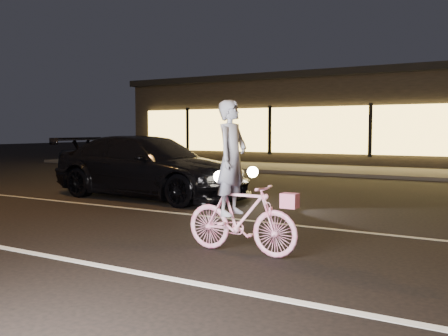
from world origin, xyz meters
The scene contains 7 objects.
ground centered at (0.00, 0.00, 0.00)m, with size 90.00×90.00×0.00m, color black.
lane_stripe_near centered at (0.00, -1.50, 0.00)m, with size 60.00×0.12×0.01m, color silver.
lane_stripe_far centered at (0.00, 2.00, 0.00)m, with size 60.00×0.10×0.01m, color gray.
sidewalk centered at (0.00, 13.00, 0.06)m, with size 30.00×4.00×0.12m, color #383533.
storefront centered at (0.00, 18.97, 2.15)m, with size 25.40×8.42×4.20m.
cyclist centered at (2.03, -0.13, 0.71)m, with size 1.58×0.54×1.99m.
sedan centered at (-2.36, 3.52, 0.73)m, with size 5.14×2.25×1.47m.
Camera 1 is at (5.10, -5.76, 1.61)m, focal length 40.00 mm.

